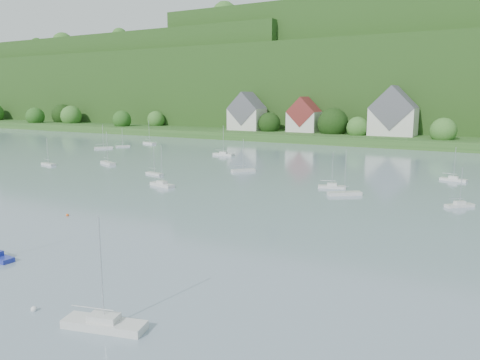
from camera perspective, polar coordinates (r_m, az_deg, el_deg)
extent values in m
cube|color=#27511E|center=(193.95, 17.22, 5.05)|extent=(600.00, 60.00, 3.00)
cube|color=#1B3F14|center=(267.09, 20.98, 10.08)|extent=(620.00, 160.00, 40.00)
cube|color=#1B3F14|center=(313.91, -8.18, 11.28)|extent=(200.00, 120.00, 52.00)
cube|color=#1B3F14|center=(260.98, 23.13, 11.72)|extent=(240.00, 130.00, 60.00)
sphere|color=#2C6525|center=(269.11, -19.79, 7.30)|extent=(11.19, 11.19, 11.19)
sphere|color=#2C6525|center=(234.39, -10.17, 7.20)|extent=(8.61, 8.61, 8.61)
sphere|color=#265018|center=(233.90, -14.13, 7.08)|extent=(9.03, 9.03, 9.03)
sphere|color=#2C6525|center=(179.67, 14.04, 6.17)|extent=(8.19, 8.19, 8.19)
sphere|color=#2C6525|center=(198.56, 1.49, 6.65)|extent=(6.49, 6.49, 6.49)
sphere|color=#2C6525|center=(170.17, 23.42, 5.50)|extent=(8.73, 8.73, 8.73)
sphere|color=black|center=(194.66, 3.58, 6.84)|extent=(9.32, 9.32, 9.32)
sphere|color=black|center=(279.49, -19.91, 7.26)|extent=(9.50, 9.50, 9.50)
sphere|color=black|center=(281.68, -20.71, 7.39)|extent=(11.91, 11.91, 11.91)
sphere|color=#265018|center=(279.99, -23.58, 7.06)|extent=(9.91, 9.91, 9.91)
sphere|color=black|center=(184.93, 11.20, 6.76)|extent=(11.92, 11.92, 11.92)
sphere|color=#2C6525|center=(272.70, -7.27, 17.36)|extent=(10.52, 10.52, 10.52)
sphere|color=#2C6525|center=(348.96, -20.70, 15.30)|extent=(13.75, 13.75, 13.75)
sphere|color=#265018|center=(283.65, 3.16, 17.13)|extent=(10.29, 10.29, 10.29)
sphere|color=black|center=(340.26, -14.11, 15.68)|extent=(10.31, 10.31, 10.31)
sphere|color=black|center=(312.06, -15.24, 16.09)|extent=(8.14, 8.14, 8.14)
sphere|color=#2C6525|center=(335.05, -11.90, 15.76)|extent=(7.15, 7.15, 7.15)
sphere|color=black|center=(378.59, -20.18, 14.81)|extent=(11.66, 11.66, 11.66)
sphere|color=black|center=(266.18, 5.24, 17.45)|extent=(7.18, 7.18, 7.18)
sphere|color=#2C6525|center=(291.88, -14.41, 16.59)|extent=(8.89, 8.89, 8.89)
sphere|color=#265018|center=(350.61, -23.41, 14.92)|extent=(7.77, 7.77, 7.77)
sphere|color=black|center=(339.35, -14.98, 15.65)|extent=(9.97, 9.97, 9.97)
sphere|color=#2C6525|center=(248.52, 10.65, 19.76)|extent=(8.18, 8.18, 8.18)
sphere|color=#265018|center=(274.91, 21.93, 18.45)|extent=(12.73, 12.73, 12.73)
sphere|color=#2C6525|center=(280.78, 11.43, 18.56)|extent=(7.07, 7.07, 7.07)
sphere|color=black|center=(240.20, 19.51, 19.72)|extent=(8.21, 8.21, 8.21)
sphere|color=#2C6525|center=(267.35, 16.17, 19.00)|extent=(12.24, 12.24, 12.24)
sphere|color=#2C6525|center=(266.61, -1.88, 19.46)|extent=(13.65, 13.65, 13.65)
sphere|color=#265018|center=(265.00, 11.97, 15.32)|extent=(12.01, 12.01, 12.01)
sphere|color=black|center=(266.16, 20.39, 15.04)|extent=(15.72, 15.72, 15.72)
sphere|color=#265018|center=(259.77, 23.49, 14.77)|extent=(10.54, 10.54, 10.54)
sphere|color=#265018|center=(371.79, -9.96, 13.72)|extent=(8.18, 8.18, 8.18)
sphere|color=black|center=(353.94, -8.67, 13.96)|extent=(8.74, 8.74, 8.74)
sphere|color=black|center=(348.09, -13.00, 14.08)|extent=(15.38, 15.38, 15.38)
cube|color=silver|center=(200.69, 0.84, 7.38)|extent=(14.00, 10.00, 9.00)
cube|color=#54545B|center=(200.53, 0.85, 8.66)|extent=(14.00, 10.40, 14.00)
cube|color=silver|center=(191.86, 7.75, 7.01)|extent=(12.00, 9.00, 8.00)
cube|color=maroon|center=(191.69, 7.78, 8.20)|extent=(12.00, 9.36, 12.00)
cube|color=silver|center=(180.77, 18.06, 6.74)|extent=(16.00, 11.00, 10.00)
cube|color=#54545B|center=(180.59, 18.14, 8.32)|extent=(16.00, 11.44, 16.00)
cube|color=silver|center=(38.04, -16.12, -16.48)|extent=(6.63, 3.34, 0.64)
cube|color=silver|center=(37.79, -16.16, -15.71)|extent=(2.48, 1.77, 0.50)
cylinder|color=silver|center=(36.34, -16.46, -10.38)|extent=(0.10, 0.10, 7.98)
cylinder|color=silver|center=(37.99, -17.49, -14.56)|extent=(3.42, 0.96, 0.08)
sphere|color=silver|center=(42.81, -23.71, -14.32)|extent=(0.50, 0.50, 0.50)
sphere|color=orange|center=(72.74, -20.19, -4.11)|extent=(0.44, 0.44, 0.44)
cube|color=silver|center=(84.43, 12.56, -1.61)|extent=(5.71, 4.94, 0.59)
cylinder|color=silver|center=(83.73, 12.67, 1.08)|extent=(0.10, 0.10, 7.42)
cylinder|color=silver|center=(83.89, 12.02, -0.83)|extent=(2.63, 2.06, 0.08)
cube|color=silver|center=(137.77, -2.02, 3.12)|extent=(6.49, 1.97, 0.65)
cube|color=silver|center=(137.70, -2.02, 3.35)|extent=(2.29, 1.32, 0.50)
cylinder|color=silver|center=(137.30, -2.03, 4.92)|extent=(0.10, 0.10, 8.06)
cylinder|color=silver|center=(138.15, -2.36, 3.64)|extent=(3.55, 0.17, 0.08)
cube|color=silver|center=(166.57, -14.03, 4.01)|extent=(4.03, 4.50, 0.47)
cylinder|color=silver|center=(166.28, -14.08, 5.10)|extent=(0.10, 0.10, 5.92)
cylinder|color=silver|center=(166.38, -14.29, 4.38)|extent=(1.71, 2.06, 0.08)
cube|color=silver|center=(81.31, 25.07, -2.82)|extent=(4.31, 4.18, 0.47)
cube|color=silver|center=(81.21, 25.10, -2.49)|extent=(1.82, 1.80, 0.50)
cylinder|color=silver|center=(80.72, 25.24, -0.63)|extent=(0.10, 0.10, 5.86)
cylinder|color=silver|center=(80.65, 24.74, -2.07)|extent=(1.93, 1.83, 0.08)
cube|color=silver|center=(105.66, -10.33, 0.77)|extent=(4.81, 2.14, 0.46)
cylinder|color=silver|center=(105.20, -10.38, 2.45)|extent=(0.10, 0.10, 5.81)
cylinder|color=silver|center=(106.02, -10.59, 1.41)|extent=(2.53, 0.55, 0.08)
cube|color=silver|center=(108.16, 0.41, 1.17)|extent=(4.69, 5.35, 0.56)
cylinder|color=silver|center=(107.64, 0.41, 3.15)|extent=(0.10, 0.10, 6.98)
cylinder|color=silver|center=(107.67, 0.00, 1.77)|extent=(1.97, 2.46, 0.08)
cube|color=silver|center=(90.34, 11.09, -0.82)|extent=(5.32, 2.92, 0.51)
cube|color=silver|center=(90.24, 11.10, -0.50)|extent=(2.01, 1.50, 0.50)
cylinder|color=silver|center=(89.76, 11.16, 1.35)|extent=(0.10, 0.10, 6.41)
cylinder|color=silver|center=(90.14, 10.63, -0.08)|extent=(2.71, 0.93, 0.08)
cube|color=silver|center=(162.56, -16.21, 3.78)|extent=(5.00, 5.65, 0.59)
cylinder|color=silver|center=(162.20, -16.28, 5.19)|extent=(0.10, 0.10, 7.40)
cylinder|color=silver|center=(162.36, -16.55, 4.18)|extent=(2.10, 2.59, 0.08)
cube|color=silver|center=(124.73, -15.72, 2.00)|extent=(6.30, 3.98, 0.61)
cylinder|color=silver|center=(124.24, -15.81, 3.88)|extent=(0.10, 0.10, 7.64)
cylinder|color=silver|center=(125.42, -15.90, 2.59)|extent=(3.12, 1.40, 0.08)
cube|color=silver|center=(91.75, -9.42, -0.58)|extent=(6.08, 3.08, 0.59)
cube|color=silver|center=(91.65, -9.43, -0.24)|extent=(2.27, 1.63, 0.50)
cylinder|color=silver|center=(91.11, -9.49, 1.87)|extent=(0.10, 0.10, 7.32)
cylinder|color=silver|center=(92.24, -9.76, 0.22)|extent=(3.13, 0.90, 0.08)
cube|color=silver|center=(105.75, 24.46, 0.04)|extent=(5.37, 2.41, 0.52)
cube|color=silver|center=(105.67, 24.48, 0.31)|extent=(1.98, 1.34, 0.50)
cylinder|color=silver|center=(105.25, 24.59, 1.92)|extent=(0.10, 0.10, 6.48)
cylinder|color=silver|center=(105.78, 24.10, 0.71)|extent=(2.82, 0.62, 0.08)
cube|color=silver|center=(174.68, -10.92, 4.42)|extent=(6.56, 3.65, 0.63)
cylinder|color=silver|center=(174.32, -10.97, 5.82)|extent=(0.10, 0.10, 7.90)
cylinder|color=silver|center=(175.37, -11.10, 4.84)|extent=(3.33, 1.16, 0.08)
cube|color=silver|center=(127.77, -22.21, 1.79)|extent=(5.16, 2.26, 0.50)
cylinder|color=silver|center=(127.37, -22.31, 3.28)|extent=(0.10, 0.10, 6.23)
cylinder|color=silver|center=(128.28, -22.40, 2.32)|extent=(2.71, 0.57, 0.08)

